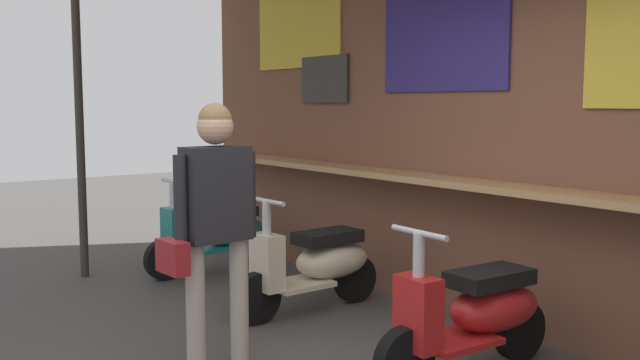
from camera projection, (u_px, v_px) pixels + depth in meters
The scene contains 5 objects.
market_stall_facade at pixel (564, 49), 4.71m from camera, with size 9.51×2.33×3.75m.
scooter_teal at pixel (218, 234), 7.13m from camera, with size 0.46×1.40×0.97m.
scooter_cream at pixel (316, 264), 5.79m from camera, with size 0.46×1.40×0.97m.
scooter_red at pixel (476, 313), 4.43m from camera, with size 0.47×1.40×0.97m.
shopper_with_handbag at pixel (214, 209), 4.41m from camera, with size 0.28×0.66×1.70m.
Camera 1 is at (2.88, -2.27, 1.70)m, focal length 39.74 mm.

